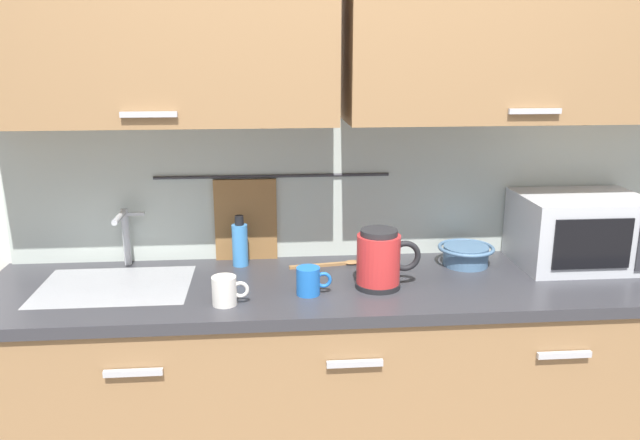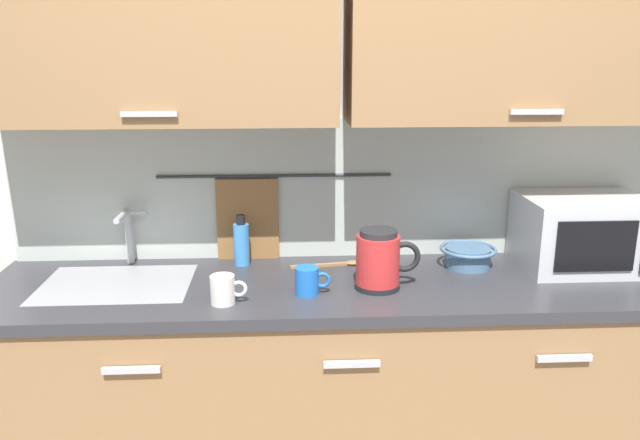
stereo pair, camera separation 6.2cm
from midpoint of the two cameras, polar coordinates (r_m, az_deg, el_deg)
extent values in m
cube|color=#997047|center=(2.47, 1.28, -15.79)|extent=(2.50, 0.60, 0.86)
cube|color=#B7B7BC|center=(2.08, -17.36, -13.04)|extent=(0.18, 0.02, 0.02)
cube|color=#B7B7BC|center=(2.05, 2.28, -12.84)|extent=(0.18, 0.02, 0.02)
cube|color=#B7B7BC|center=(2.23, 20.45, -11.35)|extent=(0.18, 0.02, 0.02)
cube|color=#333338|center=(2.27, 1.34, -6.01)|extent=(2.53, 0.63, 0.04)
cube|color=#9EA0A5|center=(2.36, -18.67, -6.69)|extent=(0.52, 0.38, 0.09)
cube|color=silver|center=(2.48, 0.57, 4.75)|extent=(3.70, 0.06, 2.50)
cube|color=beige|center=(2.46, 0.65, 2.88)|extent=(2.50, 0.01, 0.55)
cube|color=#997047|center=(2.28, -15.77, 17.16)|extent=(1.23, 0.33, 0.70)
cube|color=#B7B7BC|center=(2.11, -16.05, 9.15)|extent=(0.18, 0.01, 0.02)
cube|color=#997047|center=(2.40, 17.05, 16.94)|extent=(1.23, 0.33, 0.70)
cube|color=#B7B7BC|center=(2.25, 18.10, 9.33)|extent=(0.18, 0.01, 0.02)
cylinder|color=#333338|center=(2.43, -5.03, 3.97)|extent=(0.90, 0.01, 0.01)
cube|color=olive|center=(2.47, -7.42, -0.20)|extent=(0.24, 0.02, 0.34)
cylinder|color=#B2B5BA|center=(2.52, -17.78, -1.47)|extent=(0.03, 0.03, 0.22)
cylinder|color=#B2B5BA|center=(2.42, -18.38, 0.26)|extent=(0.02, 0.16, 0.02)
cube|color=#B2B5BA|center=(2.49, -17.05, 0.53)|extent=(0.07, 0.02, 0.01)
cube|color=silver|center=(2.58, 21.70, -0.86)|extent=(0.46, 0.34, 0.27)
cube|color=black|center=(2.42, 22.76, -2.02)|extent=(0.29, 0.01, 0.18)
cylinder|color=black|center=(2.21, 4.43, -5.84)|extent=(0.16, 0.16, 0.02)
cylinder|color=red|center=(2.18, 4.48, -3.54)|extent=(0.15, 0.15, 0.17)
cylinder|color=#262628|center=(2.15, 4.54, -1.14)|extent=(0.13, 0.13, 0.02)
torus|color=black|center=(2.19, 6.89, -3.25)|extent=(0.11, 0.02, 0.11)
cylinder|color=#3F8CD8|center=(2.42, -7.96, -2.27)|extent=(0.06, 0.06, 0.16)
cylinder|color=black|center=(2.39, -8.05, -0.03)|extent=(0.03, 0.03, 0.04)
cylinder|color=silver|center=(2.07, -9.49, -6.32)|extent=(0.08, 0.08, 0.09)
torus|color=silver|center=(2.07, -8.05, -6.25)|extent=(0.06, 0.01, 0.06)
cylinder|color=#4C7093|center=(2.47, 12.33, -3.17)|extent=(0.17, 0.17, 0.07)
torus|color=#4C7093|center=(2.46, 12.37, -2.47)|extent=(0.21, 0.21, 0.01)
cylinder|color=blue|center=(2.13, -1.91, -5.53)|extent=(0.08, 0.08, 0.09)
torus|color=blue|center=(2.13, -0.51, -5.44)|extent=(0.06, 0.01, 0.06)
cube|color=#9E7042|center=(2.41, -0.94, -4.12)|extent=(0.22, 0.05, 0.01)
ellipsoid|color=#9E7042|center=(2.43, 2.18, -3.84)|extent=(0.07, 0.05, 0.01)
camera|label=1|loc=(0.03, -90.80, -0.22)|focal=35.42mm
camera|label=2|loc=(0.03, 89.20, 0.22)|focal=35.42mm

